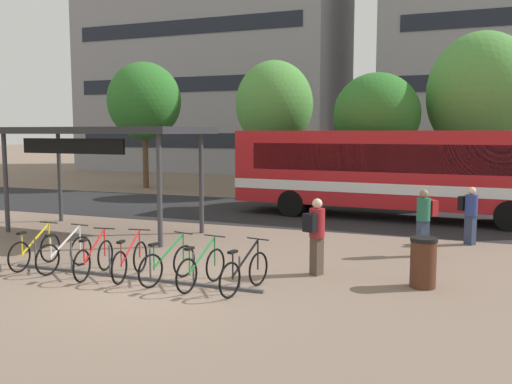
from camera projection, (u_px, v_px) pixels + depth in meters
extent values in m
plane|color=#7A6656|center=(148.00, 290.00, 10.94)|extent=(200.00, 200.00, 0.00)
cube|color=#232326|center=(303.00, 213.00, 21.29)|extent=(80.00, 7.20, 0.01)
cube|color=red|center=(399.00, 168.00, 19.80)|extent=(12.13, 3.24, 2.70)
cube|color=white|center=(398.00, 186.00, 19.88)|extent=(12.15, 3.26, 0.36)
cube|color=black|center=(397.00, 155.00, 21.01)|extent=(9.83, 0.63, 0.97)
cube|color=black|center=(384.00, 158.00, 18.76)|extent=(9.83, 0.63, 0.97)
cylinder|color=black|center=(510.00, 207.00, 19.48)|extent=(1.02, 0.36, 1.00)
cylinder|color=black|center=(510.00, 216.00, 17.38)|extent=(1.02, 0.36, 1.00)
cylinder|color=black|center=(311.00, 197.00, 22.52)|extent=(1.02, 0.36, 1.00)
cylinder|color=black|center=(291.00, 203.00, 20.43)|extent=(1.02, 0.36, 1.00)
cube|color=#47474C|center=(130.00, 277.00, 11.81)|extent=(6.15, 0.12, 0.06)
cylinder|color=#47474C|center=(35.00, 253.00, 12.68)|extent=(0.04, 0.04, 0.70)
cylinder|color=#47474C|center=(71.00, 257.00, 12.32)|extent=(0.04, 0.04, 0.70)
cylinder|color=#47474C|center=(110.00, 261.00, 11.96)|extent=(0.04, 0.04, 0.70)
cylinder|color=#47474C|center=(150.00, 265.00, 11.60)|extent=(0.04, 0.04, 0.70)
cylinder|color=#47474C|center=(193.00, 269.00, 11.24)|extent=(0.04, 0.04, 0.70)
cylinder|color=#47474C|center=(239.00, 273.00, 10.88)|extent=(0.04, 0.04, 0.70)
torus|color=black|center=(50.00, 248.00, 13.26)|extent=(0.06, 0.70, 0.70)
torus|color=black|center=(19.00, 257.00, 12.30)|extent=(0.06, 0.70, 0.70)
cube|color=yellow|center=(35.00, 239.00, 12.77)|extent=(0.06, 0.92, 0.58)
cylinder|color=yellow|center=(22.00, 245.00, 12.37)|extent=(0.03, 0.03, 0.55)
cube|color=black|center=(21.00, 233.00, 12.34)|extent=(0.11, 0.22, 0.05)
cylinder|color=yellow|center=(49.00, 235.00, 13.21)|extent=(0.03, 0.03, 0.65)
cylinder|color=black|center=(49.00, 222.00, 13.17)|extent=(0.52, 0.04, 0.03)
torus|color=black|center=(81.00, 251.00, 12.94)|extent=(0.10, 0.71, 0.70)
torus|color=black|center=(48.00, 260.00, 12.03)|extent=(0.10, 0.71, 0.70)
cube|color=silver|center=(65.00, 241.00, 12.47)|extent=(0.11, 0.92, 0.58)
cylinder|color=silver|center=(51.00, 247.00, 12.09)|extent=(0.03, 0.03, 0.55)
cube|color=black|center=(50.00, 235.00, 12.06)|extent=(0.12, 0.23, 0.05)
cylinder|color=silver|center=(80.00, 238.00, 12.89)|extent=(0.03, 0.03, 0.65)
cylinder|color=black|center=(79.00, 225.00, 12.86)|extent=(0.52, 0.07, 0.03)
torus|color=black|center=(105.00, 255.00, 12.46)|extent=(0.15, 0.70, 0.70)
torus|color=black|center=(82.00, 266.00, 11.47)|extent=(0.15, 0.70, 0.70)
cube|color=red|center=(94.00, 246.00, 11.95)|extent=(0.17, 0.91, 0.58)
cylinder|color=red|center=(84.00, 253.00, 11.54)|extent=(0.03, 0.03, 0.55)
cube|color=black|center=(84.00, 240.00, 11.51)|extent=(0.13, 0.23, 0.05)
cylinder|color=red|center=(105.00, 242.00, 12.41)|extent=(0.04, 0.04, 0.65)
cylinder|color=black|center=(104.00, 228.00, 12.38)|extent=(0.52, 0.10, 0.03)
torus|color=black|center=(140.00, 257.00, 12.31)|extent=(0.14, 0.70, 0.70)
torus|color=black|center=(119.00, 268.00, 11.32)|extent=(0.14, 0.70, 0.70)
cube|color=red|center=(130.00, 248.00, 11.80)|extent=(0.16, 0.92, 0.58)
cylinder|color=red|center=(121.00, 254.00, 11.38)|extent=(0.03, 0.03, 0.55)
cube|color=black|center=(121.00, 242.00, 11.36)|extent=(0.13, 0.23, 0.05)
cylinder|color=red|center=(140.00, 243.00, 12.25)|extent=(0.04, 0.04, 0.65)
cylinder|color=black|center=(139.00, 230.00, 12.22)|extent=(0.52, 0.10, 0.03)
torus|color=black|center=(184.00, 261.00, 11.90)|extent=(0.20, 0.70, 0.70)
torus|color=black|center=(151.00, 271.00, 11.06)|extent=(0.20, 0.70, 0.70)
cube|color=#1E7F38|center=(168.00, 251.00, 11.47)|extent=(0.24, 0.90, 0.58)
cylinder|color=#1E7F38|center=(154.00, 257.00, 11.12)|extent=(0.04, 0.04, 0.55)
cube|color=black|center=(154.00, 244.00, 11.09)|extent=(0.15, 0.24, 0.05)
cylinder|color=#1E7F38|center=(183.00, 247.00, 11.85)|extent=(0.04, 0.04, 0.65)
cylinder|color=black|center=(183.00, 233.00, 11.82)|extent=(0.51, 0.14, 0.03)
torus|color=black|center=(215.00, 265.00, 11.56)|extent=(0.14, 0.70, 0.70)
torus|color=black|center=(187.00, 276.00, 10.67)|extent=(0.14, 0.70, 0.70)
cube|color=#1E7F38|center=(202.00, 255.00, 11.10)|extent=(0.16, 0.92, 0.58)
cylinder|color=#1E7F38|center=(189.00, 262.00, 10.73)|extent=(0.03, 0.03, 0.55)
cube|color=black|center=(189.00, 249.00, 10.70)|extent=(0.13, 0.23, 0.05)
cylinder|color=#1E7F38|center=(215.00, 251.00, 11.51)|extent=(0.04, 0.04, 0.65)
cylinder|color=black|center=(215.00, 236.00, 11.47)|extent=(0.52, 0.10, 0.03)
torus|color=black|center=(258.00, 269.00, 11.23)|extent=(0.18, 0.70, 0.70)
torus|color=black|center=(230.00, 280.00, 10.38)|extent=(0.18, 0.70, 0.70)
cube|color=black|center=(245.00, 258.00, 10.79)|extent=(0.21, 0.91, 0.58)
cylinder|color=black|center=(233.00, 265.00, 10.43)|extent=(0.04, 0.04, 0.55)
cube|color=black|center=(233.00, 252.00, 10.40)|extent=(0.14, 0.24, 0.05)
cylinder|color=black|center=(258.00, 254.00, 11.18)|extent=(0.04, 0.04, 0.65)
cylinder|color=black|center=(258.00, 239.00, 11.15)|extent=(0.52, 0.13, 0.03)
cylinder|color=#38383D|center=(6.00, 183.00, 17.15)|extent=(0.15, 0.15, 3.10)
cylinder|color=#38383D|center=(159.00, 191.00, 14.88)|extent=(0.15, 0.15, 3.10)
cylinder|color=#38383D|center=(60.00, 178.00, 19.26)|extent=(0.15, 0.15, 3.10)
cylinder|color=#38383D|center=(201.00, 184.00, 16.99)|extent=(0.15, 0.15, 3.10)
cube|color=#28282D|center=(101.00, 130.00, 16.89)|extent=(6.65, 3.41, 0.20)
cube|color=black|center=(72.00, 146.00, 15.75)|extent=(3.66, 0.25, 0.44)
cube|color=#2D3851|center=(423.00, 238.00, 13.88)|extent=(0.33, 0.32, 0.92)
cylinder|color=#23664C|center=(424.00, 209.00, 13.80)|extent=(0.48, 0.48, 0.57)
sphere|color=#936B4C|center=(424.00, 194.00, 13.75)|extent=(0.22, 0.22, 0.22)
cube|color=#B21E23|center=(432.00, 208.00, 13.88)|extent=(0.32, 0.33, 0.40)
cube|color=#2D3851|center=(470.00, 230.00, 15.32)|extent=(0.33, 0.32, 0.82)
cylinder|color=navy|center=(471.00, 205.00, 15.25)|extent=(0.48, 0.48, 0.59)
sphere|color=beige|center=(472.00, 191.00, 15.20)|extent=(0.22, 0.22, 0.22)
cube|color=black|center=(463.00, 203.00, 15.46)|extent=(0.31, 0.33, 0.40)
cube|color=#47382D|center=(317.00, 256.00, 12.08)|extent=(0.28, 0.32, 0.85)
cylinder|color=maroon|center=(317.00, 223.00, 12.00)|extent=(0.44, 0.44, 0.64)
sphere|color=beige|center=(317.00, 203.00, 11.95)|extent=(0.22, 0.22, 0.22)
cube|color=black|center=(310.00, 223.00, 11.80)|extent=(0.33, 0.27, 0.40)
cylinder|color=#4C2819|center=(423.00, 264.00, 11.10)|extent=(0.52, 0.52, 0.95)
cylinder|color=black|center=(424.00, 239.00, 11.04)|extent=(0.55, 0.55, 0.08)
cylinder|color=brown|center=(274.00, 169.00, 26.86)|extent=(0.32, 0.32, 2.70)
ellipsoid|color=#4C8E3D|center=(274.00, 104.00, 26.52)|extent=(3.75, 3.75, 4.22)
cylinder|color=brown|center=(375.00, 177.00, 23.78)|extent=(0.32, 0.32, 2.37)
ellipsoid|color=#2D7028|center=(377.00, 115.00, 23.48)|extent=(3.70, 3.70, 3.59)
cylinder|color=brown|center=(478.00, 176.00, 23.67)|extent=(0.32, 0.32, 2.48)
ellipsoid|color=#4C8E3D|center=(481.00, 95.00, 23.29)|extent=(4.56, 4.56, 5.31)
cylinder|color=brown|center=(146.00, 161.00, 30.81)|extent=(0.32, 0.32, 3.05)
ellipsoid|color=#2D7028|center=(144.00, 101.00, 30.44)|extent=(4.08, 4.08, 4.29)
cube|color=gray|center=(217.00, 45.00, 46.02)|extent=(20.88, 11.64, 20.96)
cube|color=black|center=(185.00, 140.00, 41.46)|extent=(18.37, 0.06, 1.10)
cube|color=black|center=(184.00, 84.00, 41.00)|extent=(18.37, 0.06, 1.10)
cube|color=black|center=(184.00, 27.00, 40.54)|extent=(18.37, 0.06, 1.10)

